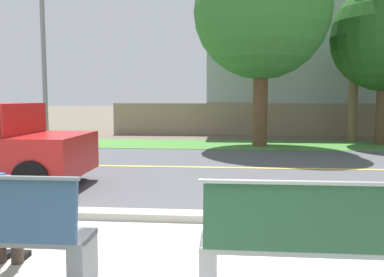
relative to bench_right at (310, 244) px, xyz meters
name	(u,v)px	position (x,y,z in m)	size (l,w,h in m)	color
ground_plane	(201,158)	(-1.37, 7.67, -0.45)	(140.00, 140.00, 0.00)	#665B4C
curb_edge	(174,216)	(-1.37, 2.02, -0.40)	(44.00, 0.30, 0.11)	#ADA89E
street_asphalt	(197,167)	(-1.37, 6.17, -0.45)	(52.00, 8.00, 0.01)	#515156
road_centre_line	(197,167)	(-1.37, 6.17, -0.44)	(48.00, 0.14, 0.01)	#E0CC4C
far_verge_grass	(207,144)	(-1.37, 10.88, -0.45)	(48.00, 2.80, 0.02)	#478438
bench_right	(310,244)	(0.00, 0.00, 0.00)	(1.79, 0.48, 1.01)	#9EA0A8
streetlamp	(46,34)	(-7.02, 10.69, 3.40)	(0.24, 2.10, 6.70)	gray
garden_wall	(260,119)	(0.78, 14.60, 0.25)	(13.00, 0.36, 1.40)	gray
house_across_street	(317,62)	(3.82, 17.80, 2.98)	(11.67, 6.91, 6.79)	#A3ADB2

